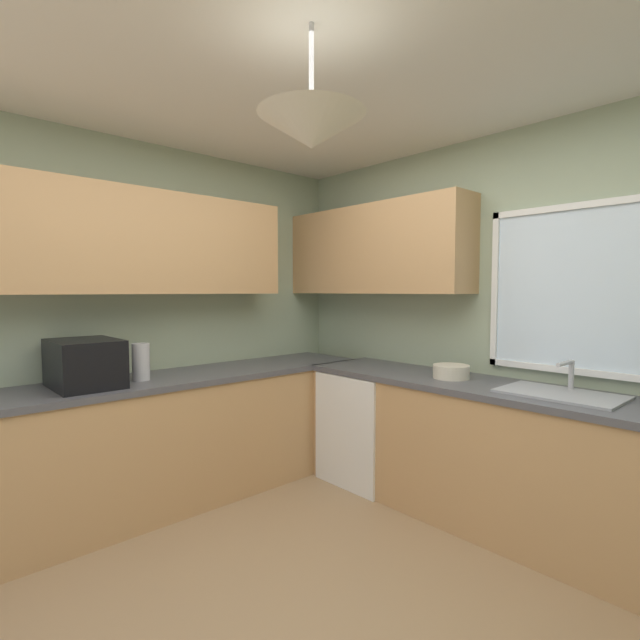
# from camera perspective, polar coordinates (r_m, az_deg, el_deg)

# --- Properties ---
(ground_plane) EXTENTS (8.45, 8.45, 0.00)m
(ground_plane) POSITION_cam_1_polar(r_m,az_deg,el_deg) (2.43, -0.98, -33.74)
(ground_plane) COLOR #997A56
(room_shell) EXTENTS (3.96, 3.69, 2.60)m
(room_shell) POSITION_cam_1_polar(r_m,az_deg,el_deg) (2.54, 1.04, 9.43)
(room_shell) COLOR #9EAD8E
(room_shell) RESTS_ON ground_plane
(counter_run_left) EXTENTS (0.65, 3.30, 0.89)m
(counter_run_left) POSITION_cam_1_polar(r_m,az_deg,el_deg) (3.47, -19.44, -13.86)
(counter_run_left) COLOR tan
(counter_run_left) RESTS_ON ground_plane
(counter_run_back) EXTENTS (3.05, 0.65, 0.89)m
(counter_run_back) POSITION_cam_1_polar(r_m,az_deg,el_deg) (3.19, 22.90, -15.53)
(counter_run_back) COLOR tan
(counter_run_back) RESTS_ON ground_plane
(dishwasher) EXTENTS (0.60, 0.60, 0.84)m
(dishwasher) POSITION_cam_1_polar(r_m,az_deg,el_deg) (3.78, 6.06, -12.62)
(dishwasher) COLOR white
(dishwasher) RESTS_ON ground_plane
(microwave) EXTENTS (0.48, 0.36, 0.29)m
(microwave) POSITION_cam_1_polar(r_m,az_deg,el_deg) (3.21, -26.68, -4.72)
(microwave) COLOR black
(microwave) RESTS_ON counter_run_left
(kettle) EXTENTS (0.11, 0.11, 0.24)m
(kettle) POSITION_cam_1_polar(r_m,az_deg,el_deg) (3.30, -20.92, -4.77)
(kettle) COLOR #B7B7BC
(kettle) RESTS_ON counter_run_left
(sink_assembly) EXTENTS (0.63, 0.40, 0.19)m
(sink_assembly) POSITION_cam_1_polar(r_m,az_deg,el_deg) (2.99, 27.18, -7.92)
(sink_assembly) COLOR #9EA0A5
(sink_assembly) RESTS_ON counter_run_back
(bowl) EXTENTS (0.24, 0.24, 0.09)m
(bowl) POSITION_cam_1_polar(r_m,az_deg,el_deg) (3.28, 15.65, -6.06)
(bowl) COLOR beige
(bowl) RESTS_ON counter_run_back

